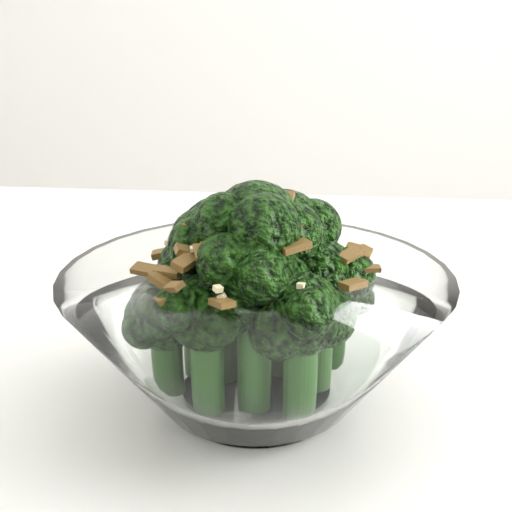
{
  "coord_description": "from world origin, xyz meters",
  "views": [
    {
      "loc": [
        -0.12,
        -0.54,
        0.97
      ],
      "look_at": [
        -0.13,
        -0.17,
        0.84
      ],
      "focal_mm": 55.0,
      "sensor_mm": 36.0,
      "label": 1
    }
  ],
  "objects": [
    {
      "name": "table",
      "position": [
        -0.15,
        -0.13,
        0.68
      ],
      "size": [
        1.25,
        0.87,
        0.75
      ],
      "color": "white",
      "rests_on": "ground"
    },
    {
      "name": "broccoli_dish",
      "position": [
        -0.13,
        -0.17,
        0.8
      ],
      "size": [
        0.2,
        0.2,
        0.13
      ],
      "color": "white",
      "rests_on": "table"
    }
  ]
}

